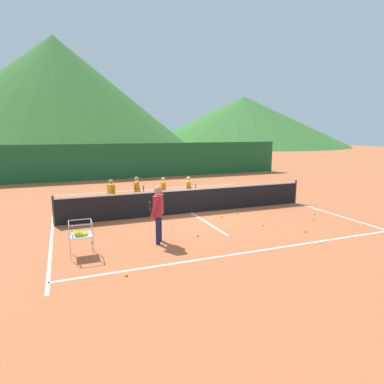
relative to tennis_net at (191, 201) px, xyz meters
The scene contains 26 objects.
ground_plane 0.50m from the tennis_net, ahead, with size 120.00×120.00×0.00m, color #BC6038.
line_baseline_near 4.65m from the tennis_net, 90.00° to the right, with size 10.23×0.08×0.01m, color white.
line_baseline_far 5.89m from the tennis_net, 90.00° to the left, with size 10.23×0.08×0.01m, color white.
line_sideline_west 5.14m from the tennis_net, behind, with size 0.08×10.49×0.01m, color white.
line_sideline_east 5.14m from the tennis_net, ahead, with size 0.08×10.49×0.01m, color white.
line_service_center 0.50m from the tennis_net, ahead, with size 0.08×6.30×0.01m, color white.
tennis_net is the anchor object (origin of this frame).
instructor 3.71m from the tennis_net, 126.43° to the right, with size 0.52×0.84×1.67m.
student_0 3.22m from the tennis_net, 154.79° to the left, with size 0.31×0.54×1.31m.
student_1 2.47m from the tennis_net, 137.30° to the left, with size 0.42×0.71×1.33m.
student_2 1.67m from the tennis_net, 115.42° to the left, with size 0.27×0.51×1.27m.
student_3 1.41m from the tennis_net, 73.08° to the left, with size 0.41×0.69×1.27m.
ball_cart 5.40m from the tennis_net, 143.66° to the right, with size 0.58×0.58×0.90m.
tennis_ball_0 6.04m from the tennis_net, 125.41° to the right, with size 0.07×0.07×0.07m, color yellow.
tennis_ball_1 4.64m from the tennis_net, 150.45° to the right, with size 0.07×0.07×0.07m, color yellow.
tennis_ball_2 3.03m from the tennis_net, 107.67° to the right, with size 0.07×0.07×0.07m, color yellow.
tennis_ball_3 2.83m from the tennis_net, 133.76° to the right, with size 0.07×0.07×0.07m, color yellow.
tennis_ball_4 4.50m from the tennis_net, 56.29° to the right, with size 0.07×0.07×0.07m, color yellow.
tennis_ball_5 1.87m from the tennis_net, 27.73° to the right, with size 0.07×0.07×0.07m, color yellow.
tennis_ball_6 1.40m from the tennis_net, 52.64° to the right, with size 0.07×0.07×0.07m, color yellow.
tennis_ball_7 4.63m from the tennis_net, 34.20° to the right, with size 0.07×0.07×0.07m, color yellow.
tennis_ball_8 3.11m from the tennis_net, 58.50° to the right, with size 0.07×0.07×0.07m, color yellow.
tennis_ball_9 4.84m from the tennis_net, 24.87° to the right, with size 0.07×0.07×0.07m, color yellow.
windscreen_fence 10.78m from the tennis_net, 90.00° to the left, with size 22.50×0.08×2.40m, color #1E5B2D.
hill_1 52.52m from the tennis_net, 95.45° to the left, with size 47.54×47.54×19.21m, color #38702D.
hill_2 65.13m from the tennis_net, 58.12° to the left, with size 46.23×46.23×10.98m, color #38702D.
Camera 1 is at (-4.65, -11.87, 3.19)m, focal length 30.80 mm.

